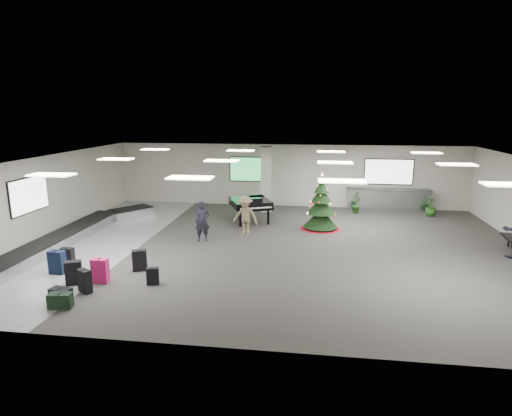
# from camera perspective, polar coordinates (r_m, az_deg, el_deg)

# --- Properties ---
(ground) EXTENTS (18.00, 18.00, 0.00)m
(ground) POSITION_cam_1_polar(r_m,az_deg,el_deg) (15.81, 2.74, -5.17)
(ground) COLOR #363431
(ground) RESTS_ON ground
(room_envelope) EXTENTS (18.02, 14.02, 3.21)m
(room_envelope) POSITION_cam_1_polar(r_m,az_deg,el_deg) (15.95, 1.67, 3.62)
(room_envelope) COLOR #B6B2A7
(room_envelope) RESTS_ON ground
(baggage_carousel) EXTENTS (2.28, 9.71, 0.43)m
(baggage_carousel) POSITION_cam_1_polar(r_m,az_deg,el_deg) (18.09, -22.91, -3.17)
(baggage_carousel) COLOR silver
(baggage_carousel) RESTS_ON ground
(service_counter) EXTENTS (4.05, 0.65, 1.08)m
(service_counter) POSITION_cam_1_polar(r_m,az_deg,el_deg) (22.38, 17.16, 1.09)
(service_counter) COLOR silver
(service_counter) RESTS_ON ground
(suitcase_0) EXTENTS (0.52, 0.42, 0.72)m
(suitcase_0) POSITION_cam_1_polar(r_m,az_deg,el_deg) (13.45, -23.14, -7.96)
(suitcase_0) COLOR black
(suitcase_0) RESTS_ON ground
(suitcase_1) EXTENTS (0.47, 0.41, 0.67)m
(suitcase_1) POSITION_cam_1_polar(r_m,az_deg,el_deg) (12.82, -21.87, -9.01)
(suitcase_1) COLOR black
(suitcase_1) RESTS_ON ground
(pink_suitcase) EXTENTS (0.48, 0.29, 0.74)m
(pink_suitcase) POSITION_cam_1_polar(r_m,az_deg,el_deg) (13.31, -20.07, -7.86)
(pink_suitcase) COLOR #DD1C69
(pink_suitcase) RESTS_ON ground
(suitcase_3) EXTENTS (0.50, 0.39, 0.69)m
(suitcase_3) POSITION_cam_1_polar(r_m,az_deg,el_deg) (13.93, -15.27, -6.73)
(suitcase_3) COLOR black
(suitcase_3) RESTS_ON ground
(navy_suitcase) EXTENTS (0.49, 0.30, 0.75)m
(navy_suitcase) POSITION_cam_1_polar(r_m,az_deg,el_deg) (14.51, -24.98, -6.58)
(navy_suitcase) COLOR black
(navy_suitcase) RESTS_ON ground
(green_duffel) EXTENTS (0.62, 0.38, 0.41)m
(green_duffel) POSITION_cam_1_polar(r_m,az_deg,el_deg) (12.14, -24.63, -11.16)
(green_duffel) COLOR black
(green_duffel) RESTS_ON ground
(suitcase_7) EXTENTS (0.38, 0.27, 0.52)m
(suitcase_7) POSITION_cam_1_polar(r_m,az_deg,el_deg) (12.78, -13.61, -8.82)
(suitcase_7) COLOR black
(suitcase_7) RESTS_ON ground
(suitcase_8) EXTENTS (0.41, 0.25, 0.61)m
(suitcase_8) POSITION_cam_1_polar(r_m,az_deg,el_deg) (15.11, -23.82, -5.98)
(suitcase_8) COLOR black
(suitcase_8) RESTS_ON ground
(black_duffel) EXTENTS (0.61, 0.42, 0.38)m
(black_duffel) POSITION_cam_1_polar(r_m,az_deg,el_deg) (12.51, -24.58, -10.50)
(black_duffel) COLOR black
(black_duffel) RESTS_ON ground
(christmas_tree) EXTENTS (1.70, 1.70, 2.42)m
(christmas_tree) POSITION_cam_1_polar(r_m,az_deg,el_deg) (18.15, 8.65, -0.22)
(christmas_tree) COLOR maroon
(christmas_tree) RESTS_ON ground
(grand_piano) EXTENTS (2.25, 2.52, 1.19)m
(grand_piano) POSITION_cam_1_polar(r_m,az_deg,el_deg) (19.09, -0.73, 0.63)
(grand_piano) COLOR black
(grand_piano) RESTS_ON ground
(traveler_a) EXTENTS (0.66, 0.55, 1.55)m
(traveler_a) POSITION_cam_1_polar(r_m,az_deg,el_deg) (16.40, -7.15, -1.78)
(traveler_a) COLOR black
(traveler_a) RESTS_ON ground
(traveler_b) EXTENTS (1.18, 0.86, 1.63)m
(traveler_b) POSITION_cam_1_polar(r_m,az_deg,el_deg) (16.93, -1.42, -1.07)
(traveler_b) COLOR #7E6C4D
(traveler_b) RESTS_ON ground
(potted_plant_left) EXTENTS (0.60, 0.58, 0.84)m
(potted_plant_left) POSITION_cam_1_polar(r_m,az_deg,el_deg) (21.36, 13.27, 0.44)
(potted_plant_left) COLOR #184516
(potted_plant_left) RESTS_ON ground
(potted_plant_right) EXTENTS (0.60, 0.60, 0.92)m
(potted_plant_right) POSITION_cam_1_polar(r_m,az_deg,el_deg) (21.87, 22.30, 0.20)
(potted_plant_right) COLOR #184516
(potted_plant_right) RESTS_ON ground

